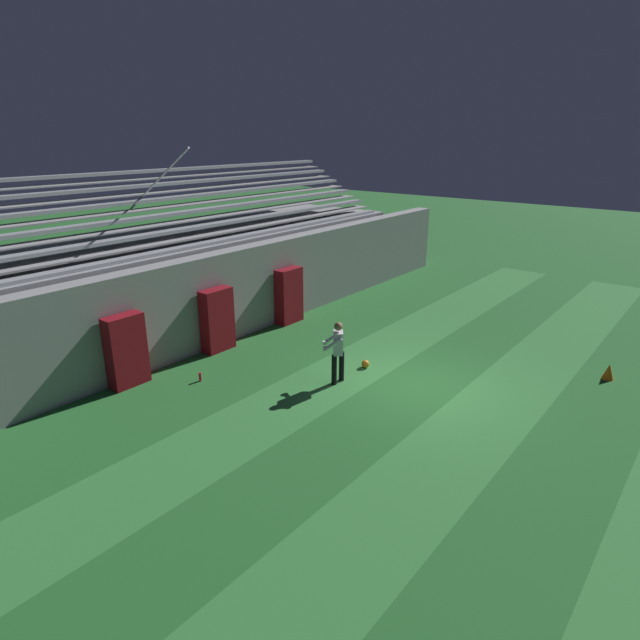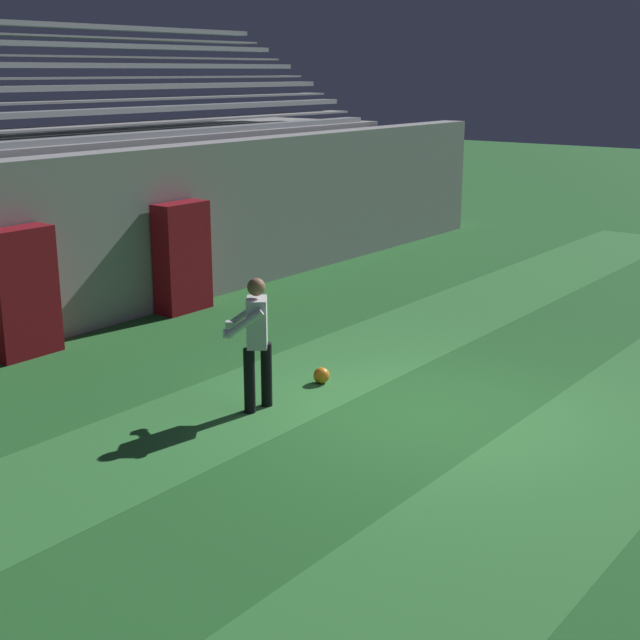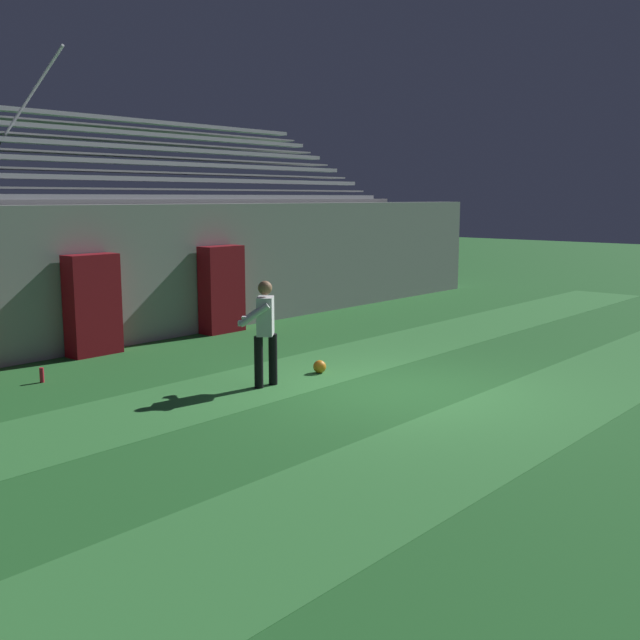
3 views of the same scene
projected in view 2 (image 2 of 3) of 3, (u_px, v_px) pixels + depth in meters
The scene contains 8 objects.
ground_plane at pixel (432, 414), 10.91m from camera, with size 80.00×80.00×0.00m, color #236028.
turf_stripe_mid at pixel (588, 454), 9.75m from camera, with size 28.00×2.01×0.01m, color #337A38.
turf_stripe_far at pixel (301, 380), 12.11m from camera, with size 28.00×2.01×0.01m, color #337A38.
back_wall at pixel (85, 242), 14.33m from camera, with size 24.00×0.60×2.80m, color gray.
padding_pillar_gate_left at pixel (22, 293), 12.91m from camera, with size 1.00×0.44×1.90m, color maroon.
padding_pillar_gate_right at pixel (182, 257), 15.36m from camera, with size 1.00×0.44×1.90m, color maroon.
goalkeeper at pixel (256, 335), 10.81m from camera, with size 0.74×0.73×1.67m.
soccer_ball at pixel (321, 375), 11.95m from camera, with size 0.22×0.22×0.22m, color orange.
Camera 2 is at (-8.93, -5.11, 4.06)m, focal length 50.00 mm.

